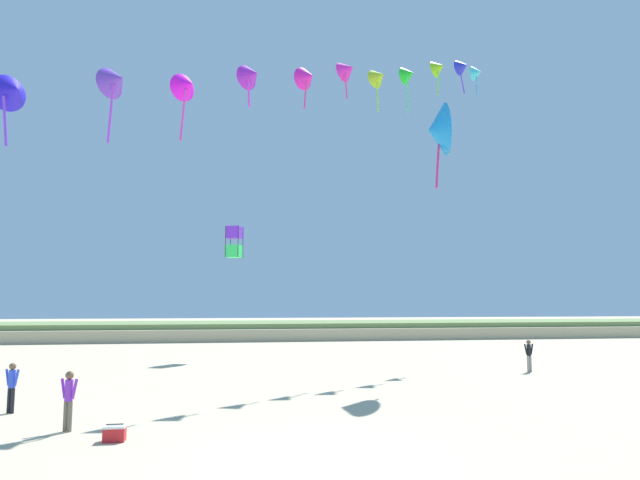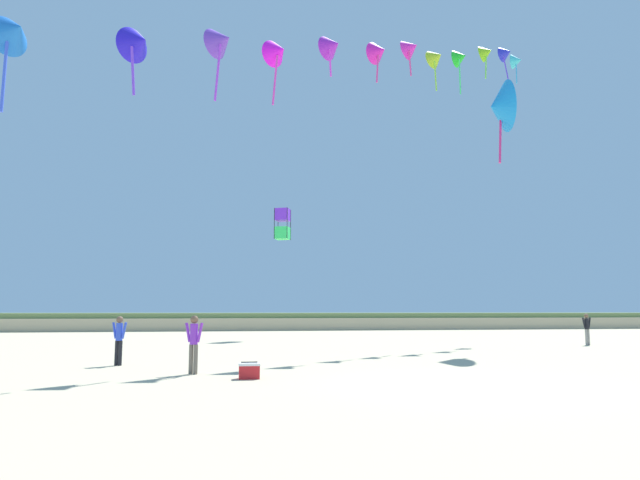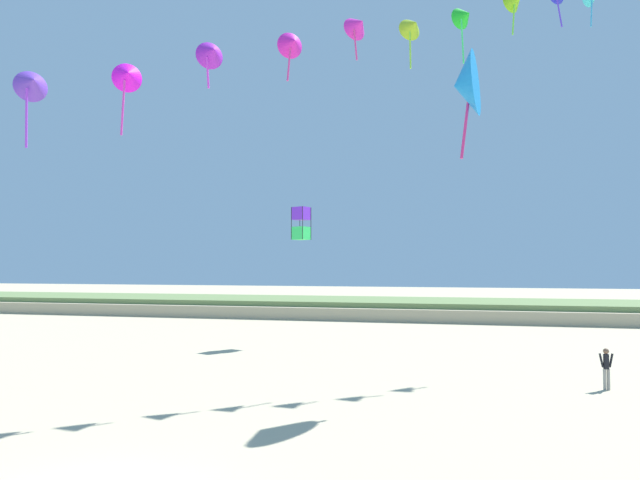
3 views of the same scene
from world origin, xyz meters
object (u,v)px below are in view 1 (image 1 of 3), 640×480
large_kite_low_lead (437,130)px  beach_cooler (115,433)px  person_mid_center (12,384)px  large_kite_mid_trail (234,242)px  person_near_right (529,353)px  person_near_left (69,397)px

large_kite_low_lead → beach_cooler: (-13.43, -10.78, -12.35)m
person_mid_center → large_kite_mid_trail: bearing=67.5°
person_mid_center → large_kite_low_lead: (17.67, 6.20, 11.59)m
large_kite_mid_trail → person_near_right: bearing=-33.0°
person_mid_center → beach_cooler: bearing=-47.3°
person_near_left → person_near_right: size_ratio=1.01×
person_near_right → beach_cooler: (-18.97, -12.45, -0.77)m
person_near_left → person_mid_center: bearing=130.0°
person_near_right → person_mid_center: 24.50m
person_near_right → person_near_left: bearing=-151.8°
person_mid_center → large_kite_mid_trail: large_kite_mid_trail is taller
person_near_left → person_near_right: (20.55, 11.03, -0.01)m
person_mid_center → large_kite_low_lead: size_ratio=0.37×
person_near_left → beach_cooler: 2.26m
person_near_left → beach_cooler: size_ratio=2.98×
person_near_right → large_kite_mid_trail: (-15.70, 10.21, 6.83)m
large_kite_low_lead → beach_cooler: bearing=-141.3°
person_near_right → beach_cooler: bearing=-146.7°
large_kite_mid_trail → large_kite_low_lead: bearing=-49.4°
person_mid_center → large_kite_mid_trail: size_ratio=0.79×
large_kite_low_lead → person_near_right: bearing=16.8°
person_near_right → beach_cooler: 22.70m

